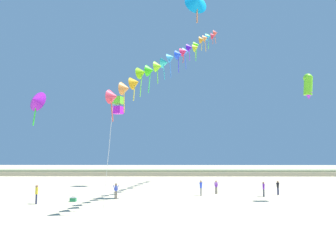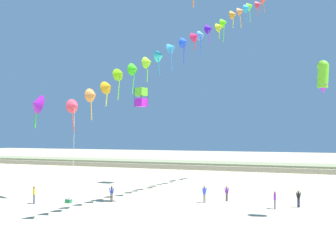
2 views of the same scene
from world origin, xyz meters
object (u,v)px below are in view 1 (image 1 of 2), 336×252
Objects in this scene: person_near_right at (264,188)px; large_kite_outer_drift at (118,105)px; person_near_left at (116,190)px; person_mid_center at (201,187)px; large_kite_mid_trail at (197,1)px; large_kite_low_lead at (35,100)px; large_kite_high_solo at (308,85)px; person_far_left at (216,186)px; beach_cooler at (73,199)px; person_far_right at (278,187)px; person_far_center at (37,193)px.

large_kite_outer_drift is (-17.67, 10.69, 10.79)m from person_near_right.
person_near_left is 0.93× the size of person_mid_center.
large_kite_mid_trail reaches higher than person_near_right.
large_kite_mid_trail is (16.29, 1.64, 11.08)m from large_kite_low_lead.
large_kite_high_solo reaches higher than person_near_right.
beach_cooler is at bearing -157.69° from person_far_left.
person_near_left is at bearing -179.83° from large_kite_mid_trail.
person_near_right is 1.01× the size of person_far_right.
person_far_left is 0.42× the size of large_kite_low_lead.
person_far_center reaches higher than beach_cooler.
large_kite_mid_trail is at bearing 5.74° from large_kite_low_lead.
large_kite_mid_trail reaches higher than person_far_right.
large_kite_high_solo is (10.43, -3.71, 10.38)m from person_mid_center.
person_near_left is at bearing -169.64° from person_far_right.
person_near_right is 0.42× the size of large_kite_mid_trail.
person_far_left is 21.42m from large_kite_low_lead.
person_far_center is at bearing -153.15° from person_near_left.
large_kite_outer_drift is at bearing 74.50° from person_far_center.
person_near_right is at bearing 8.19° from large_kite_low_lead.
person_near_right is 22.62m from person_far_center.
person_far_left is 15.64m from beach_cooler.
large_kite_low_lead is at bearing -179.34° from large_kite_high_solo.
person_near_right is 2.48m from person_far_right.
beach_cooler is (2.88, 1.46, -0.78)m from person_far_center.
large_kite_outer_drift reaches higher than large_kite_low_lead.
person_far_right is (6.73, -0.86, 0.02)m from person_far_left.
beach_cooler is (4.16, -0.26, -9.62)m from large_kite_low_lead.
large_kite_high_solo is 25.51m from large_kite_outer_drift.
person_far_left is at bearing -32.89° from large_kite_outer_drift.
large_kite_high_solo is at bearing 4.50° from person_far_center.
person_near_right is 21.27m from large_kite_mid_trail.
large_kite_high_solo is at bearing -68.14° from person_far_right.
person_near_right is at bearing 141.44° from large_kite_high_solo.
person_near_left is at bearing -79.91° from large_kite_outer_drift.
person_mid_center is at bearing 174.26° from person_near_right.
beach_cooler is at bearing -171.09° from large_kite_mid_trail.
person_far_center is (-24.06, -6.53, 0.09)m from person_far_right.
large_kite_high_solo reaches higher than beach_cooler.
person_mid_center is 0.97× the size of person_far_center.
large_kite_low_lead is at bearing -163.07° from person_far_left.
beach_cooler is at bearing -169.29° from person_near_right.
person_far_right is 27.30m from large_kite_low_lead.
person_far_right is at bearing -7.29° from person_far_left.
person_far_right is 0.43× the size of large_kite_low_lead.
person_far_left is 0.89× the size of person_far_center.
large_kite_mid_trail is 1.48× the size of large_kite_outer_drift.
large_kite_high_solo is (1.80, -4.49, 10.44)m from person_far_right.
large_kite_outer_drift is (-2.21, 12.44, 10.81)m from person_near_left.
large_kite_high_solo is at bearing -3.85° from person_near_left.
beach_cooler is (-22.99, -0.58, -11.13)m from large_kite_high_solo.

